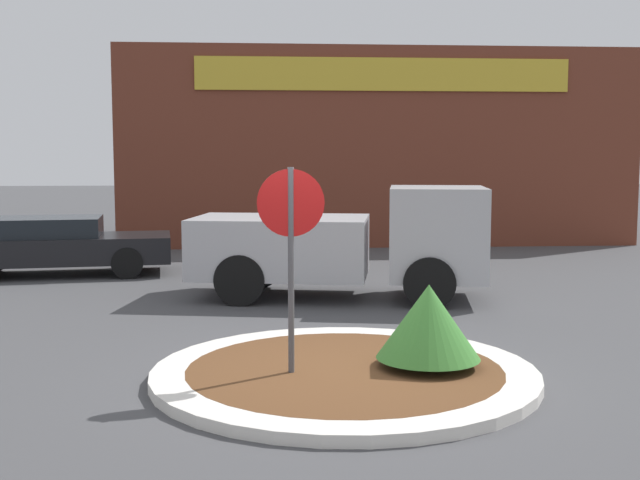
# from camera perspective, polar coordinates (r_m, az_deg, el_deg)

# --- Properties ---
(ground_plane) EXTENTS (120.00, 120.00, 0.00)m
(ground_plane) POSITION_cam_1_polar(r_m,az_deg,el_deg) (9.49, 1.75, -9.87)
(ground_plane) COLOR #474749
(traffic_island) EXTENTS (4.50, 4.50, 0.13)m
(traffic_island) POSITION_cam_1_polar(r_m,az_deg,el_deg) (9.48, 1.75, -9.49)
(traffic_island) COLOR silver
(traffic_island) RESTS_ON ground_plane
(stop_sign) EXTENTS (0.76, 0.07, 2.47)m
(stop_sign) POSITION_cam_1_polar(r_m,az_deg,el_deg) (9.01, -2.09, 0.47)
(stop_sign) COLOR #4C4C51
(stop_sign) RESTS_ON ground_plane
(island_shrub) EXTENTS (1.22, 1.22, 0.97)m
(island_shrub) POSITION_cam_1_polar(r_m,az_deg,el_deg) (9.48, 7.73, -5.76)
(island_shrub) COLOR brown
(island_shrub) RESTS_ON traffic_island
(utility_truck) EXTENTS (5.52, 2.88, 2.03)m
(utility_truck) POSITION_cam_1_polar(r_m,az_deg,el_deg) (14.56, 2.00, -0.15)
(utility_truck) COLOR #B2B2B7
(utility_truck) RESTS_ON ground_plane
(storefront_building) EXTENTS (14.81, 6.07, 5.62)m
(storefront_building) POSITION_cam_1_polar(r_m,az_deg,el_deg) (25.47, 3.50, 6.54)
(storefront_building) COLOR brown
(storefront_building) RESTS_ON ground_plane
(parked_sedan_black) EXTENTS (4.96, 2.37, 1.27)m
(parked_sedan_black) POSITION_cam_1_polar(r_m,az_deg,el_deg) (18.30, -18.27, -0.32)
(parked_sedan_black) COLOR black
(parked_sedan_black) RESTS_ON ground_plane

